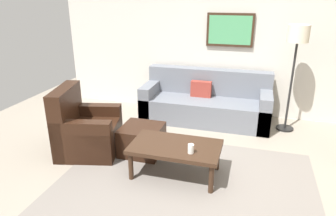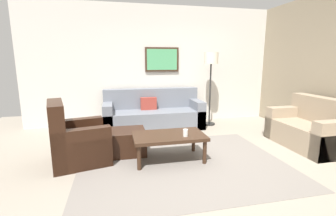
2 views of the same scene
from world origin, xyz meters
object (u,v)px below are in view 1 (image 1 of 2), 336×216
at_px(armchair_leather, 84,132).
at_px(cup, 191,149).
at_px(ottoman, 142,140).
at_px(coffee_table, 175,149).
at_px(lamp_standing, 297,45).
at_px(couch_main, 206,103).
at_px(framed_artwork, 230,30).

xyz_separation_m(armchair_leather, cup, (1.63, -0.36, 0.16)).
xyz_separation_m(ottoman, cup, (0.82, -0.55, 0.26)).
bearing_deg(cup, coffee_table, 147.24).
height_order(cup, lamp_standing, lamp_standing).
relative_size(couch_main, armchair_leather, 2.30).
distance_m(couch_main, coffee_table, 1.92).
bearing_deg(ottoman, armchair_leather, -166.64).
xyz_separation_m(couch_main, framed_artwork, (0.30, 0.39, 1.25)).
bearing_deg(ottoman, lamp_standing, 35.20).
bearing_deg(couch_main, coffee_table, -91.73).
distance_m(ottoman, framed_artwork, 2.52).
bearing_deg(couch_main, lamp_standing, -3.37).
height_order(ottoman, lamp_standing, lamp_standing).
bearing_deg(ottoman, cup, -33.98).
relative_size(ottoman, coffee_table, 0.51).
bearing_deg(lamp_standing, armchair_leather, -150.23).
height_order(couch_main, ottoman, couch_main).
bearing_deg(framed_artwork, armchair_leather, -130.16).
distance_m(coffee_table, lamp_standing, 2.55).
bearing_deg(couch_main, framed_artwork, 52.71).
distance_m(couch_main, lamp_standing, 1.76).
bearing_deg(couch_main, cup, -85.46).
bearing_deg(couch_main, ottoman, -113.64).
relative_size(cup, framed_artwork, 0.13).
distance_m(armchair_leather, coffee_table, 1.42).
bearing_deg(framed_artwork, ottoman, -116.77).
height_order(armchair_leather, ottoman, armchair_leather).
relative_size(coffee_table, framed_artwork, 1.36).
distance_m(armchair_leather, lamp_standing, 3.44).
distance_m(cup, framed_artwork, 2.68).
xyz_separation_m(couch_main, ottoman, (-0.66, -1.51, -0.10)).
height_order(coffee_table, lamp_standing, lamp_standing).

